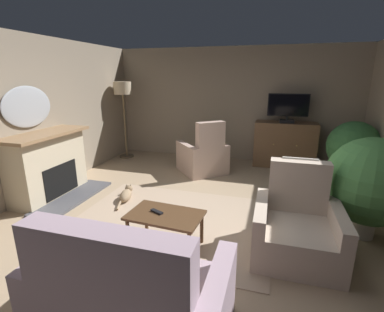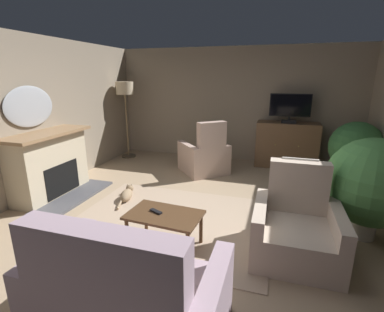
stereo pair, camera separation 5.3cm
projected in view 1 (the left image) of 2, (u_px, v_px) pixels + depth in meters
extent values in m
cube|color=tan|center=(192.00, 226.00, 3.90)|extent=(6.28, 7.45, 0.04)
cube|color=gray|center=(233.00, 105.00, 6.74)|extent=(6.28, 0.10, 2.64)
cube|color=gray|center=(11.00, 121.00, 4.31)|extent=(0.10, 7.45, 2.64)
cube|color=tan|center=(172.00, 221.00, 3.99)|extent=(2.73, 2.12, 0.01)
cube|color=#4C4C51|center=(73.00, 198.00, 4.71)|extent=(0.50, 1.52, 0.04)
cube|color=beige|center=(48.00, 166.00, 4.69)|extent=(0.49, 1.32, 1.06)
cube|color=black|center=(59.00, 179.00, 4.70)|extent=(0.10, 0.74, 0.52)
cube|color=#93704C|center=(45.00, 134.00, 4.53)|extent=(0.61, 1.48, 0.05)
ellipsoid|color=#B2B7BF|center=(28.00, 107.00, 4.48)|extent=(0.06, 0.96, 0.66)
cube|color=#4A3523|center=(283.00, 165.00, 6.43)|extent=(1.26, 0.44, 0.06)
cube|color=brown|center=(284.00, 145.00, 6.30)|extent=(1.32, 0.50, 1.01)
sphere|color=tan|center=(273.00, 144.00, 6.11)|extent=(0.03, 0.03, 0.03)
sphere|color=tan|center=(297.00, 146.00, 5.98)|extent=(0.03, 0.03, 0.03)
cube|color=black|center=(287.00, 121.00, 6.11)|extent=(0.31, 0.20, 0.06)
cylinder|color=black|center=(287.00, 118.00, 6.09)|extent=(0.04, 0.04, 0.08)
cube|color=black|center=(288.00, 105.00, 6.01)|extent=(0.85, 0.05, 0.48)
cube|color=black|center=(288.00, 105.00, 5.99)|extent=(0.81, 0.01, 0.44)
cube|color=#4C331E|center=(165.00, 215.00, 3.29)|extent=(0.90, 0.59, 0.03)
cylinder|color=#4C331E|center=(202.00, 228.00, 3.41)|extent=(0.04, 0.04, 0.40)
cylinder|color=#4C331E|center=(146.00, 218.00, 3.67)|extent=(0.04, 0.04, 0.40)
cylinder|color=#4C331E|center=(189.00, 248.00, 3.03)|extent=(0.04, 0.04, 0.40)
cylinder|color=#4C331E|center=(128.00, 235.00, 3.28)|extent=(0.04, 0.04, 0.40)
cube|color=black|center=(157.00, 212.00, 3.32)|extent=(0.18, 0.11, 0.02)
cube|color=#AD93A3|center=(135.00, 306.00, 2.24)|extent=(1.18, 0.85, 0.44)
cube|color=#AD93A3|center=(106.00, 276.00, 1.79)|extent=(1.18, 0.20, 0.64)
cube|color=#AD93A3|center=(64.00, 278.00, 2.39)|extent=(0.15, 0.85, 0.66)
cube|color=tan|center=(157.00, 288.00, 1.96)|extent=(0.38, 0.19, 0.36)
cube|color=#BC9E8E|center=(202.00, 162.00, 6.01)|extent=(1.02, 1.05, 0.43)
cube|color=#BC9E8E|center=(210.00, 139.00, 5.54)|extent=(0.55, 0.51, 0.70)
cube|color=#BC9E8E|center=(187.00, 159.00, 5.84)|extent=(0.69, 0.76, 0.63)
cube|color=#BC9E8E|center=(216.00, 156.00, 6.12)|extent=(0.69, 0.76, 0.63)
cube|color=#C6B29E|center=(296.00, 240.00, 3.17)|extent=(0.68, 0.92, 0.40)
cube|color=#C6B29E|center=(298.00, 186.00, 3.37)|extent=(0.68, 0.18, 0.62)
cube|color=#C6B29E|center=(336.00, 238.00, 3.03)|extent=(0.14, 0.92, 0.60)
cube|color=#C6B29E|center=(260.00, 227.00, 3.25)|extent=(0.14, 0.92, 0.60)
cube|color=white|center=(300.00, 167.00, 3.38)|extent=(0.41, 0.02, 0.24)
cylinder|color=beige|center=(363.00, 226.00, 3.59)|extent=(0.26, 0.26, 0.26)
sphere|color=#4C8E47|center=(371.00, 181.00, 3.42)|extent=(1.08, 1.08, 1.08)
cylinder|color=#3D4C5B|center=(349.00, 174.00, 5.55)|extent=(0.31, 0.31, 0.25)
sphere|color=#3D7F42|center=(353.00, 146.00, 5.39)|extent=(0.97, 0.97, 0.97)
ellipsoid|color=#937A5B|center=(126.00, 196.00, 4.63)|extent=(0.27, 0.42, 0.17)
sphere|color=#937A5B|center=(129.00, 189.00, 4.85)|extent=(0.13, 0.13, 0.13)
cone|color=#937A5B|center=(127.00, 185.00, 4.83)|extent=(0.04, 0.04, 0.04)
cone|color=#937A5B|center=(131.00, 185.00, 4.83)|extent=(0.04, 0.04, 0.04)
cylinder|color=#937A5B|center=(119.00, 205.00, 4.36)|extent=(0.10, 0.22, 0.07)
cylinder|color=#4C4233|center=(127.00, 156.00, 7.15)|extent=(0.35, 0.35, 0.04)
cylinder|color=olive|center=(125.00, 127.00, 6.95)|extent=(0.03, 0.03, 1.56)
cylinder|color=beige|center=(122.00, 88.00, 6.69)|extent=(0.42, 0.42, 0.30)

